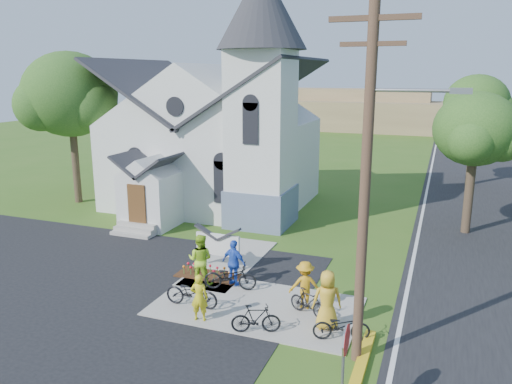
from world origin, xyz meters
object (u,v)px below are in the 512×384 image
at_px(bike_0, 192,293).
at_px(cyclist_1, 200,260).
at_px(stop_sign, 345,352).
at_px(bike_4, 341,326).
at_px(bike_1, 256,319).
at_px(cyclist_0, 199,297).
at_px(cyclist_2, 234,263).
at_px(cyclist_4, 327,300).
at_px(bike_2, 230,276).
at_px(cyclist_3, 305,285).
at_px(bike_3, 309,302).
at_px(utility_pole, 368,173).
at_px(church_sign, 218,245).

bearing_deg(bike_0, cyclist_1, 16.26).
bearing_deg(stop_sign, bike_4, 101.82).
bearing_deg(bike_0, bike_1, -109.28).
xyz_separation_m(cyclist_0, cyclist_2, (-0.03, 2.91, 0.10)).
relative_size(stop_sign, cyclist_4, 1.29).
distance_m(bike_2, cyclist_3, 3.03).
height_order(bike_3, bike_4, bike_4).
distance_m(cyclist_1, bike_2, 1.33).
relative_size(stop_sign, bike_1, 1.60).
xyz_separation_m(cyclist_3, bike_4, (1.59, -1.64, -0.39)).
height_order(bike_1, bike_2, bike_2).
distance_m(cyclist_2, bike_2, 0.55).
height_order(cyclist_2, cyclist_4, cyclist_4).
relative_size(cyclist_2, cyclist_3, 1.07).
distance_m(cyclist_2, bike_3, 3.53).
distance_m(utility_pole, bike_0, 7.74).
bearing_deg(cyclist_1, utility_pole, 148.60).
bearing_deg(cyclist_2, stop_sign, 145.02).
bearing_deg(cyclist_3, cyclist_4, 110.76).
xyz_separation_m(utility_pole, bike_4, (-0.66, 0.81, -4.90)).
xyz_separation_m(bike_0, bike_4, (5.25, -0.37, -0.06)).
relative_size(cyclist_0, bike_0, 0.82).
height_order(bike_3, cyclist_4, cyclist_4).
xyz_separation_m(utility_pole, bike_0, (-5.92, 1.18, -4.84)).
bearing_deg(stop_sign, bike_2, 133.40).
bearing_deg(bike_1, bike_3, -56.96).
bearing_deg(stop_sign, cyclist_1, 139.15).
distance_m(cyclist_1, bike_4, 6.23).
xyz_separation_m(utility_pole, bike_3, (-2.00, 2.00, -4.90)).
distance_m(church_sign, bike_2, 2.27).
distance_m(bike_0, bike_4, 5.27).
relative_size(utility_pole, cyclist_0, 6.32).
bearing_deg(cyclist_3, church_sign, -49.50).
bearing_deg(cyclist_0, cyclist_3, -157.68).
xyz_separation_m(utility_pole, cyclist_3, (-2.26, 2.45, -4.51)).
height_order(utility_pole, cyclist_1, utility_pole).
bearing_deg(bike_2, cyclist_3, -114.13).
height_order(cyclist_2, bike_4, cyclist_2).
xyz_separation_m(stop_sign, bike_3, (-2.07, 4.70, -1.28)).
relative_size(cyclist_0, bike_3, 1.06).
bearing_deg(church_sign, cyclist_4, -32.21).
xyz_separation_m(church_sign, bike_4, (5.90, -3.89, -0.52)).
relative_size(stop_sign, bike_0, 1.28).
xyz_separation_m(stop_sign, cyclist_0, (-5.29, 3.11, -0.94)).
bearing_deg(cyclist_0, bike_4, 172.76).
xyz_separation_m(cyclist_1, cyclist_3, (4.22, -0.51, -0.15)).
relative_size(utility_pole, cyclist_2, 5.59).
bearing_deg(bike_1, bike_4, -100.12).
distance_m(bike_0, bike_3, 4.00).
distance_m(cyclist_0, bike_4, 4.59).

